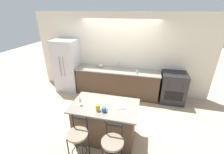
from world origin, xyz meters
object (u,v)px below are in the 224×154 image
(tumbler_cup, at_px, (98,108))
(pumpkin_decoration, at_px, (101,66))
(dinner_plate, at_px, (121,106))
(refrigerator, at_px, (68,66))
(wine_glass, at_px, (80,99))
(bar_stool_far, at_px, (113,146))
(bar_stool_near, at_px, (78,138))
(coffee_mug, at_px, (104,110))
(soap_bottle, at_px, (137,72))
(oven_range, at_px, (173,87))

(tumbler_cup, bearing_deg, pumpkin_decoration, 106.19)
(dinner_plate, distance_m, pumpkin_decoration, 2.38)
(refrigerator, height_order, wine_glass, refrigerator)
(refrigerator, bearing_deg, wine_glass, -55.38)
(wine_glass, bearing_deg, bar_stool_far, -34.00)
(refrigerator, bearing_deg, dinner_plate, -40.32)
(tumbler_cup, height_order, pumpkin_decoration, pumpkin_decoration)
(bar_stool_near, relative_size, tumbler_cup, 7.23)
(coffee_mug, height_order, pumpkin_decoration, pumpkin_decoration)
(refrigerator, distance_m, bar_stool_near, 3.14)
(coffee_mug, bearing_deg, wine_glass, 169.89)
(bar_stool_near, xyz_separation_m, soap_bottle, (0.86, 2.49, 0.44))
(bar_stool_far, xyz_separation_m, soap_bottle, (0.18, 2.52, 0.44))
(oven_range, bearing_deg, wine_glass, -135.72)
(refrigerator, distance_m, dinner_plate, 3.03)
(oven_range, height_order, bar_stool_near, oven_range)
(dinner_plate, height_order, coffee_mug, coffee_mug)
(refrigerator, bearing_deg, soap_bottle, -3.75)
(bar_stool_far, bearing_deg, wine_glass, 146.00)
(refrigerator, xyz_separation_m, tumbler_cup, (1.88, -2.20, 0.05))
(dinner_plate, height_order, pumpkin_decoration, pumpkin_decoration)
(soap_bottle, bearing_deg, pumpkin_decoration, 166.73)
(coffee_mug, bearing_deg, pumpkin_decoration, 109.08)
(oven_range, xyz_separation_m, pumpkin_decoration, (-2.44, 0.13, 0.48))
(soap_bottle, bearing_deg, wine_glass, -117.66)
(wine_glass, bearing_deg, coffee_mug, -10.11)
(wine_glass, relative_size, pumpkin_decoration, 1.77)
(refrigerator, xyz_separation_m, pumpkin_decoration, (1.20, 0.14, 0.05))
(bar_stool_far, bearing_deg, refrigerator, 130.61)
(refrigerator, relative_size, pumpkin_decoration, 15.00)
(oven_range, height_order, bar_stool_far, oven_range)
(soap_bottle, bearing_deg, oven_range, 8.45)
(bar_stool_near, bearing_deg, coffee_mug, 48.62)
(oven_range, distance_m, pumpkin_decoration, 2.49)
(oven_range, bearing_deg, soap_bottle, -171.55)
(dinner_plate, bearing_deg, bar_stool_near, -134.83)
(bar_stool_near, height_order, bar_stool_far, same)
(bar_stool_near, xyz_separation_m, pumpkin_decoration, (-0.42, 2.80, 0.42))
(refrigerator, height_order, soap_bottle, refrigerator)
(oven_range, bearing_deg, tumbler_cup, -128.42)
(oven_range, xyz_separation_m, coffee_mug, (-1.62, -2.22, 0.46))
(bar_stool_far, distance_m, coffee_mug, 0.68)
(wine_glass, height_order, coffee_mug, wine_glass)
(bar_stool_near, height_order, coffee_mug, coffee_mug)
(pumpkin_decoration, bearing_deg, coffee_mug, -70.92)
(wine_glass, height_order, pumpkin_decoration, wine_glass)
(bar_stool_far, relative_size, wine_glass, 4.45)
(dinner_plate, xyz_separation_m, coffee_mug, (-0.30, -0.25, 0.04))
(bar_stool_far, bearing_deg, dinner_plate, 88.73)
(bar_stool_far, bearing_deg, bar_stool_near, 178.03)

